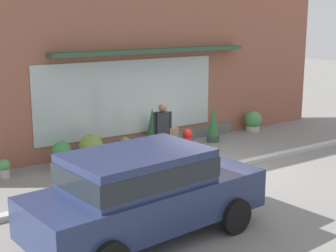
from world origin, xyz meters
name	(u,v)px	position (x,y,z in m)	size (l,w,h in m)	color
ground_plane	(214,169)	(0.00, 0.00, 0.00)	(60.00, 60.00, 0.00)	gray
curb_strip	(219,169)	(0.00, -0.20, 0.06)	(14.00, 0.24, 0.12)	#B2B2AD
storefront	(148,61)	(-0.01, 3.19, 2.59)	(14.00, 0.81, 5.29)	#935642
fire_hydrant	(187,145)	(-0.13, 0.98, 0.47)	(0.42, 0.40, 0.92)	red
pedestrian_with_handbag	(163,129)	(-0.89, 1.05, 0.99)	(0.65, 0.37, 1.70)	#333847
parked_car_navy	(144,190)	(-3.72, -2.50, 0.94)	(4.55, 2.19, 1.66)	navy
potted_plant_near_hydrant	(125,146)	(-1.19, 2.58, 0.26)	(0.31, 0.31, 0.52)	#9E6042
potted_plant_window_left	(62,155)	(-3.30, 2.23, 0.40)	(0.49, 0.49, 0.77)	#33473D
potted_plant_trailing_edge	(253,121)	(3.98, 2.63, 0.36)	(0.61, 0.61, 0.71)	#B7B2A3
potted_plant_by_entrance	(91,148)	(-2.45, 2.23, 0.45)	(0.68, 0.68, 0.83)	#33473D
potted_plant_doorstep	(213,124)	(1.85, 2.25, 0.60)	(0.40, 0.40, 1.23)	#33473D
potted_plant_low_front	(5,168)	(-4.74, 2.40, 0.26)	(0.30, 0.30, 0.48)	#B7B2A3
potted_plant_window_center	(152,129)	(-0.18, 2.69, 0.60)	(0.45, 0.45, 1.25)	#9E6042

